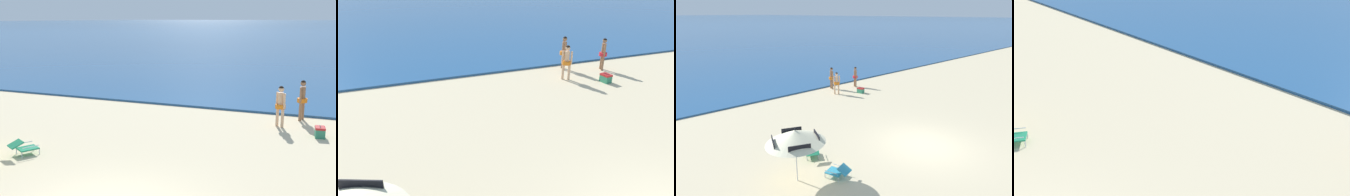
% 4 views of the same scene
% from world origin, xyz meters
% --- Properties ---
extents(person_standing_near_shore, '(0.41, 0.47, 1.67)m').
position_xyz_m(person_standing_near_shore, '(5.17, 9.85, 0.97)').
color(person_standing_near_shore, '#8C6042').
rests_on(person_standing_near_shore, ground).
extents(person_standing_beside, '(0.43, 0.50, 1.74)m').
position_xyz_m(person_standing_beside, '(3.32, 10.68, 1.01)').
color(person_standing_beside, '#8C6042').
rests_on(person_standing_beside, ground).
extents(person_wading_in, '(0.41, 0.41, 1.67)m').
position_xyz_m(person_wading_in, '(2.59, 9.22, 0.97)').
color(person_wading_in, '#D8A87F').
rests_on(person_wading_in, ground).
extents(cooler_box, '(0.41, 0.53, 0.43)m').
position_xyz_m(cooler_box, '(4.17, 8.23, 0.20)').
color(cooler_box, '#2D7F5B').
rests_on(cooler_box, ground).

